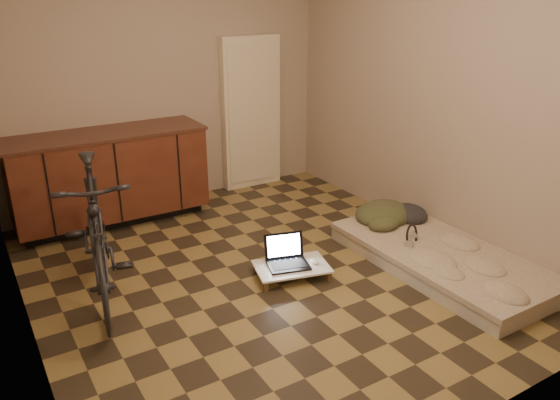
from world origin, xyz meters
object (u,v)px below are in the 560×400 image
lap_desk (292,267)px  futon (441,258)px  laptop (287,258)px  bicycle (96,225)px

lap_desk → futon: bearing=-9.8°
futon → laptop: (-1.16, 0.57, 0.07)m
bicycle → futon: bearing=-11.1°
laptop → lap_desk: bearing=-60.6°
bicycle → laptop: size_ratio=4.51×
lap_desk → laptop: (-0.01, 0.06, 0.06)m
laptop → bicycle: bearing=176.9°
futon → lap_desk: bearing=155.6°
bicycle → lap_desk: (1.36, -0.53, -0.48)m
futon → laptop: size_ratio=4.79×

